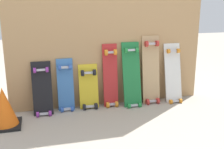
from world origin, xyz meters
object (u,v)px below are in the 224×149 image
Objects in this scene: skateboard_black at (42,92)px; skateboard_white at (173,76)px; skateboard_yellow at (89,89)px; skateboard_red at (111,78)px; skateboard_blue at (66,88)px; skateboard_green at (132,78)px; traffic_cone at (4,108)px; skateboard_natural at (151,73)px.

skateboard_white is (1.49, 0.00, 0.06)m from skateboard_black.
skateboard_red is at bearing 0.98° from skateboard_yellow.
skateboard_green is at bearing -3.13° from skateboard_blue.
skateboard_black is at bearing -179.96° from skateboard_white.
skateboard_red is at bearing 177.12° from skateboard_white.
skateboard_yellow is 1.43× the size of traffic_cone.
skateboard_black is 0.25m from skateboard_blue.
skateboard_yellow is 0.72× the size of skateboard_red.
skateboard_blue is (0.25, 0.04, 0.01)m from skateboard_black.
skateboard_natural is (0.24, 0.03, 0.04)m from skateboard_green.
skateboard_white is (0.99, -0.03, 0.09)m from skateboard_yellow.
skateboard_blue is 0.81× the size of skateboard_green.
skateboard_natural is at bearing 9.34° from traffic_cone.
skateboard_blue is 0.84× the size of skateboard_white.
skateboard_red is 0.75m from skateboard_white.
skateboard_green is (0.73, -0.04, 0.07)m from skateboard_blue.
skateboard_white reaches higher than skateboard_black.
skateboard_white reaches higher than skateboard_blue.
skateboard_blue is at bearing 179.90° from skateboard_red.
skateboard_blue is at bearing 24.29° from traffic_cone.
skateboard_white is at bearing -1.77° from skateboard_blue.
skateboard_yellow is 0.73× the size of skateboard_white.
skateboard_black is 0.75m from skateboard_red.
skateboard_blue is 0.25m from skateboard_yellow.
skateboard_black is 1.23m from skateboard_natural.
skateboard_natural is (0.72, -0.01, 0.14)m from skateboard_yellow.
skateboard_blue is at bearing 179.20° from skateboard_natural.
skateboard_red is (0.25, 0.00, 0.11)m from skateboard_yellow.
skateboard_green is at bearing -179.80° from skateboard_white.
skateboard_black is at bearing 32.96° from traffic_cone.
traffic_cone is (-0.61, -0.27, -0.06)m from skateboard_blue.
skateboard_natural is 1.12× the size of skateboard_white.
skateboard_blue is at bearing 178.23° from skateboard_white.
traffic_cone is (-0.86, -0.27, -0.02)m from skateboard_yellow.
skateboard_green is at bearing -173.73° from skateboard_natural.
skateboard_green is (0.24, -0.04, 0.00)m from skateboard_red.
skateboard_red reaches higher than skateboard_blue.
skateboard_natural is (0.48, -0.01, 0.04)m from skateboard_red.
skateboard_yellow is at bearing -179.02° from skateboard_red.
skateboard_white is at bearing 0.20° from skateboard_green.
skateboard_natural reaches higher than skateboard_red.
skateboard_yellow is at bearing 178.08° from skateboard_white.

